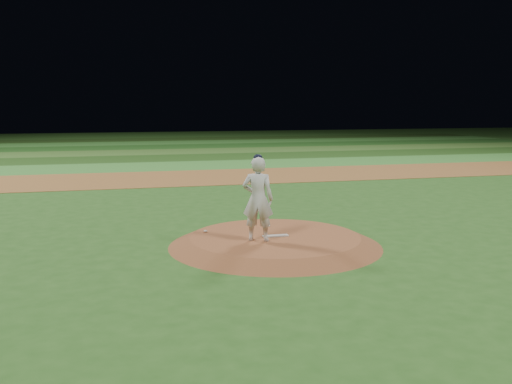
% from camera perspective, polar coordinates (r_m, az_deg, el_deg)
% --- Properties ---
extents(ground, '(120.00, 120.00, 0.00)m').
position_cam_1_polar(ground, '(14.84, 1.91, -5.36)').
color(ground, '#26541B').
rests_on(ground, ground).
extents(infield_dirt_band, '(70.00, 6.00, 0.02)m').
position_cam_1_polar(infield_dirt_band, '(28.34, -5.99, 1.46)').
color(infield_dirt_band, brown).
rests_on(infield_dirt_band, ground).
extents(outfield_stripe_0, '(70.00, 5.00, 0.02)m').
position_cam_1_polar(outfield_stripe_0, '(33.75, -7.35, 2.62)').
color(outfield_stripe_0, '#357B2C').
rests_on(outfield_stripe_0, ground).
extents(outfield_stripe_1, '(70.00, 5.00, 0.02)m').
position_cam_1_polar(outfield_stripe_1, '(38.69, -8.25, 3.40)').
color(outfield_stripe_1, '#1F4516').
rests_on(outfield_stripe_1, ground).
extents(outfield_stripe_2, '(70.00, 5.00, 0.02)m').
position_cam_1_polar(outfield_stripe_2, '(43.65, -8.95, 4.00)').
color(outfield_stripe_2, '#396725').
rests_on(outfield_stripe_2, ground).
extents(outfield_stripe_3, '(70.00, 5.00, 0.02)m').
position_cam_1_polar(outfield_stripe_3, '(48.62, -9.51, 4.47)').
color(outfield_stripe_3, '#1D4C18').
rests_on(outfield_stripe_3, ground).
extents(outfield_stripe_4, '(70.00, 5.00, 0.02)m').
position_cam_1_polar(outfield_stripe_4, '(53.59, -9.97, 4.86)').
color(outfield_stripe_4, '#32752A').
rests_on(outfield_stripe_4, ground).
extents(outfield_stripe_5, '(70.00, 5.00, 0.02)m').
position_cam_1_polar(outfield_stripe_5, '(58.56, -10.34, 5.18)').
color(outfield_stripe_5, '#1F3F14').
rests_on(outfield_stripe_5, ground).
extents(pitchers_mound, '(5.50, 5.50, 0.25)m').
position_cam_1_polar(pitchers_mound, '(14.81, 1.91, -4.89)').
color(pitchers_mound, brown).
rests_on(pitchers_mound, ground).
extents(pitching_rubber, '(0.67, 0.18, 0.03)m').
position_cam_1_polar(pitching_rubber, '(14.73, 1.96, -4.40)').
color(pitching_rubber, silver).
rests_on(pitching_rubber, pitchers_mound).
extents(rosin_bag, '(0.10, 0.10, 0.06)m').
position_cam_1_polar(rosin_bag, '(15.25, -5.08, -3.92)').
color(rosin_bag, silver).
rests_on(rosin_bag, pitchers_mound).
extents(pitcher_on_mound, '(0.90, 0.76, 2.17)m').
position_cam_1_polar(pitcher_on_mound, '(14.07, 0.19, -0.67)').
color(pitcher_on_mound, silver).
rests_on(pitcher_on_mound, pitchers_mound).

